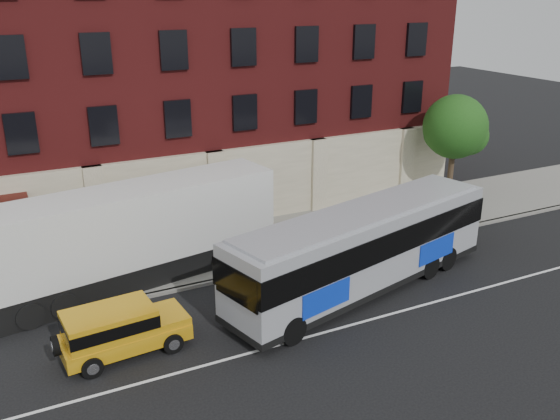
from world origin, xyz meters
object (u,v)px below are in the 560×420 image
street_tree (456,129)px  yellow_suv (118,328)px  sign_pole (58,280)px  city_bus (363,246)px  shipping_container (134,237)px

street_tree → yellow_suv: size_ratio=1.34×
sign_pole → yellow_suv: bearing=-68.8°
sign_pole → city_bus: 12.00m
sign_pole → city_bus: city_bus is taller
sign_pole → yellow_suv: size_ratio=0.54×
city_bus → shipping_container: (-8.25, 4.82, 0.12)m
street_tree → shipping_container: street_tree is taller
street_tree → shipping_container: (-18.78, -1.88, -2.33)m
street_tree → shipping_container: size_ratio=0.48×
street_tree → city_bus: street_tree is taller
city_bus → sign_pole: bearing=163.7°
sign_pole → shipping_container: 3.62m
yellow_suv → shipping_container: size_ratio=0.36×
street_tree → yellow_suv: 22.04m
city_bus → yellow_suv: city_bus is taller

